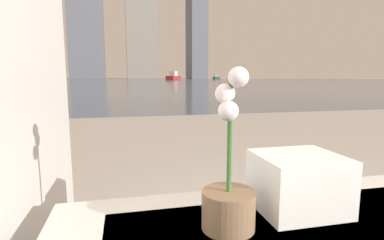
% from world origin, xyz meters
% --- Properties ---
extents(potted_orchid, '(0.13, 0.13, 0.40)m').
position_xyz_m(potted_orchid, '(-0.38, 0.74, 0.64)').
color(potted_orchid, '#8C6B4C').
rests_on(potted_orchid, bathtub).
extents(towel_stack, '(0.23, 0.21, 0.16)m').
position_xyz_m(towel_stack, '(-0.15, 0.80, 0.63)').
color(towel_stack, white).
rests_on(towel_stack, bathtub).
extents(harbor_water, '(180.00, 110.00, 0.01)m').
position_xyz_m(harbor_water, '(0.00, 62.00, 0.01)').
color(harbor_water, slate).
rests_on(harbor_water, ground_plane).
extents(harbor_boat_0, '(3.99, 5.42, 1.95)m').
position_xyz_m(harbor_boat_0, '(-13.49, 60.09, 0.70)').
color(harbor_boat_0, maroon).
rests_on(harbor_boat_0, harbor_water).
extents(harbor_boat_1, '(1.99, 4.34, 1.57)m').
position_xyz_m(harbor_boat_1, '(25.81, 83.77, 0.56)').
color(harbor_boat_1, '#335647').
rests_on(harbor_boat_1, harbor_water).
extents(harbor_boat_3, '(4.49, 5.84, 2.11)m').
position_xyz_m(harbor_boat_3, '(11.67, 74.18, 0.75)').
color(harbor_boat_3, maroon).
rests_on(harbor_boat_3, harbor_water).
extents(skyline_tower_0, '(13.03, 10.30, 35.07)m').
position_xyz_m(skyline_tower_0, '(-38.04, 118.00, 17.54)').
color(skyline_tower_0, slate).
rests_on(skyline_tower_0, ground_plane).
extents(skyline_tower_3, '(6.36, 11.99, 49.92)m').
position_xyz_m(skyline_tower_3, '(28.29, 118.00, 24.96)').
color(skyline_tower_3, slate).
rests_on(skyline_tower_3, ground_plane).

